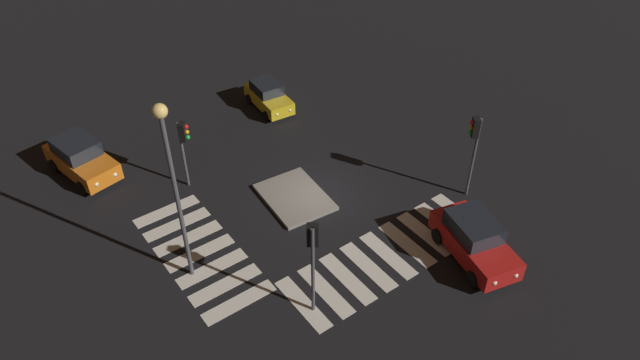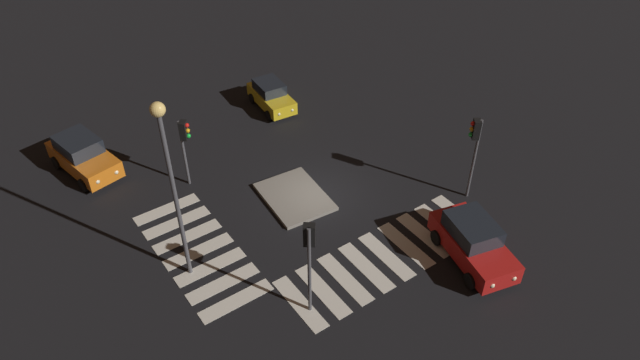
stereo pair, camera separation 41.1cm
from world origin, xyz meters
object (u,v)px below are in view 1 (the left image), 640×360
(traffic_light_north, at_px, (474,138))
(street_lamp, at_px, (171,169))
(traffic_island, at_px, (295,197))
(car_orange, at_px, (81,158))
(traffic_light_east, at_px, (313,247))
(traffic_light_south, at_px, (184,139))
(car_yellow, at_px, (268,96))
(car_red, at_px, (474,240))

(traffic_light_north, height_order, street_lamp, street_lamp)
(traffic_island, height_order, car_orange, car_orange)
(car_orange, bearing_deg, traffic_light_east, 5.73)
(traffic_island, bearing_deg, traffic_light_south, -137.72)
(traffic_light_south, relative_size, traffic_light_north, 0.84)
(car_yellow, height_order, traffic_light_south, traffic_light_south)
(car_yellow, distance_m, traffic_light_north, 13.36)
(traffic_light_east, bearing_deg, car_red, -65.39)
(traffic_light_east, bearing_deg, street_lamp, 73.37)
(street_lamp, bearing_deg, car_yellow, 133.64)
(traffic_light_south, bearing_deg, car_yellow, 72.75)
(street_lamp, bearing_deg, traffic_light_north, 76.43)
(traffic_light_north, bearing_deg, car_orange, -6.14)
(car_orange, xyz_separation_m, traffic_light_north, (12.89, 14.60, 2.41))
(traffic_light_north, bearing_deg, street_lamp, 21.72)
(car_orange, distance_m, traffic_light_east, 15.06)
(traffic_light_north, bearing_deg, traffic_light_east, 42.59)
(street_lamp, bearing_deg, traffic_light_east, 34.77)
(traffic_light_south, relative_size, traffic_light_east, 0.84)
(car_yellow, height_order, traffic_light_east, traffic_light_east)
(car_red, distance_m, car_orange, 19.83)
(car_orange, height_order, traffic_light_south, traffic_light_south)
(car_red, xyz_separation_m, traffic_light_north, (-3.12, 2.89, 2.41))
(car_red, distance_m, traffic_light_north, 4.89)
(traffic_island, distance_m, traffic_light_east, 7.56)
(traffic_island, height_order, traffic_light_south, traffic_light_south)
(traffic_light_east, bearing_deg, traffic_island, 10.48)
(traffic_island, xyz_separation_m, traffic_light_south, (-3.99, -3.62, 2.75))
(car_orange, bearing_deg, traffic_light_north, 36.97)
(traffic_island, height_order, traffic_light_east, traffic_light_east)
(traffic_island, bearing_deg, car_yellow, 155.84)
(traffic_light_south, xyz_separation_m, traffic_light_east, (9.99, 0.42, 0.55))
(car_yellow, xyz_separation_m, car_red, (15.79, 0.50, 0.16))
(car_red, height_order, traffic_light_north, traffic_light_north)
(car_yellow, relative_size, car_orange, 0.81)
(traffic_light_east, xyz_separation_m, street_lamp, (-4.51, -3.13, 2.29))
(traffic_island, relative_size, traffic_light_east, 0.89)
(car_yellow, distance_m, street_lamp, 14.55)
(car_orange, xyz_separation_m, traffic_light_east, (14.19, 4.43, 2.43))
(traffic_light_east, bearing_deg, traffic_light_south, 40.98)
(car_red, bearing_deg, car_yellow, -164.29)
(car_orange, bearing_deg, car_red, 24.59)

